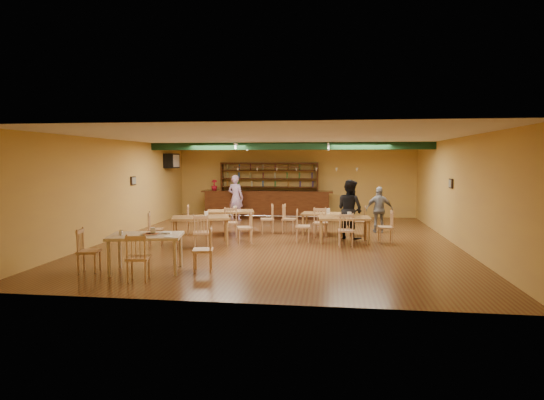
# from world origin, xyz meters

# --- Properties ---
(floor) EXTENTS (12.00, 12.00, 0.00)m
(floor) POSITION_xyz_m (0.00, 0.00, 0.00)
(floor) COLOR #562E18
(floor) RESTS_ON ground
(ceiling_beam) EXTENTS (10.00, 0.30, 0.25)m
(ceiling_beam) POSITION_xyz_m (0.00, 2.80, 2.87)
(ceiling_beam) COLOR black
(ceiling_beam) RESTS_ON ceiling
(track_rail_left) EXTENTS (0.05, 2.50, 0.05)m
(track_rail_left) POSITION_xyz_m (-1.80, 3.40, 2.94)
(track_rail_left) COLOR white
(track_rail_left) RESTS_ON ceiling
(track_rail_right) EXTENTS (0.05, 2.50, 0.05)m
(track_rail_right) POSITION_xyz_m (1.40, 3.40, 2.94)
(track_rail_right) COLOR white
(track_rail_right) RESTS_ON ceiling
(ac_unit) EXTENTS (0.34, 0.70, 0.48)m
(ac_unit) POSITION_xyz_m (-4.80, 4.20, 2.35)
(ac_unit) COLOR white
(ac_unit) RESTS_ON wall_left
(picture_left) EXTENTS (0.04, 0.34, 0.28)m
(picture_left) POSITION_xyz_m (-4.97, 1.00, 1.70)
(picture_left) COLOR black
(picture_left) RESTS_ON wall_left
(picture_right) EXTENTS (0.04, 0.34, 0.28)m
(picture_right) POSITION_xyz_m (4.97, 0.50, 1.70)
(picture_right) COLOR black
(picture_right) RESTS_ON wall_right
(bar_counter) EXTENTS (5.35, 0.85, 1.13)m
(bar_counter) POSITION_xyz_m (-1.10, 5.15, 0.56)
(bar_counter) COLOR black
(bar_counter) RESTS_ON ground
(back_bar_hutch) EXTENTS (4.14, 0.40, 2.28)m
(back_bar_hutch) POSITION_xyz_m (-1.10, 5.78, 1.14)
(back_bar_hutch) COLOR black
(back_bar_hutch) RESTS_ON ground
(poinsettia) EXTENTS (0.32, 0.32, 0.45)m
(poinsettia) POSITION_xyz_m (-3.32, 5.15, 1.35)
(poinsettia) COLOR #B21021
(poinsettia) RESTS_ON bar_counter
(dining_table_a) EXTENTS (1.65, 1.20, 0.75)m
(dining_table_a) POSITION_xyz_m (-1.72, 1.08, 0.37)
(dining_table_a) COLOR olive
(dining_table_a) RESTS_ON ground
(dining_table_b) EXTENTS (1.45, 0.97, 0.68)m
(dining_table_b) POSITION_xyz_m (1.28, 1.33, 0.34)
(dining_table_b) COLOR olive
(dining_table_b) RESTS_ON ground
(dining_table_c) EXTENTS (1.79, 1.36, 0.79)m
(dining_table_c) POSITION_xyz_m (-2.12, -0.93, 0.40)
(dining_table_c) COLOR olive
(dining_table_c) RESTS_ON ground
(dining_table_d) EXTENTS (1.52, 0.96, 0.74)m
(dining_table_d) POSITION_xyz_m (1.90, -0.06, 0.37)
(dining_table_d) COLOR olive
(dining_table_d) RESTS_ON ground
(near_table) EXTENTS (1.65, 1.22, 0.80)m
(near_table) POSITION_xyz_m (-2.37, -4.15, 0.40)
(near_table) COLOR tan
(near_table) RESTS_ON ground
(pizza_tray) EXTENTS (0.50, 0.50, 0.01)m
(pizza_tray) POSITION_xyz_m (-2.27, -4.15, 0.81)
(pizza_tray) COLOR silver
(pizza_tray) RESTS_ON near_table
(parmesan_shaker) EXTENTS (0.09, 0.09, 0.11)m
(parmesan_shaker) POSITION_xyz_m (-2.85, -4.31, 0.86)
(parmesan_shaker) COLOR #EAE5C6
(parmesan_shaker) RESTS_ON near_table
(napkin_stack) EXTENTS (0.22, 0.17, 0.03)m
(napkin_stack) POSITION_xyz_m (-2.00, -3.93, 0.82)
(napkin_stack) COLOR white
(napkin_stack) RESTS_ON near_table
(pizza_server) EXTENTS (0.32, 0.10, 0.00)m
(pizza_server) POSITION_xyz_m (-2.11, -4.09, 0.82)
(pizza_server) COLOR silver
(pizza_server) RESTS_ON pizza_tray
(side_plate) EXTENTS (0.26, 0.26, 0.01)m
(side_plate) POSITION_xyz_m (-1.79, -4.36, 0.81)
(side_plate) COLOR white
(side_plate) RESTS_ON near_table
(patron_bar) EXTENTS (0.76, 0.61, 1.80)m
(patron_bar) POSITION_xyz_m (-2.24, 4.33, 0.90)
(patron_bar) COLOR #9B51B0
(patron_bar) RESTS_ON ground
(patron_right_a) EXTENTS (1.09, 1.10, 1.79)m
(patron_right_a) POSITION_xyz_m (2.08, 0.53, 0.90)
(patron_right_a) COLOR black
(patron_right_a) RESTS_ON ground
(patron_right_b) EXTENTS (0.90, 0.41, 1.51)m
(patron_right_b) POSITION_xyz_m (3.10, 1.94, 0.75)
(patron_right_b) COLOR gray
(patron_right_b) RESTS_ON ground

